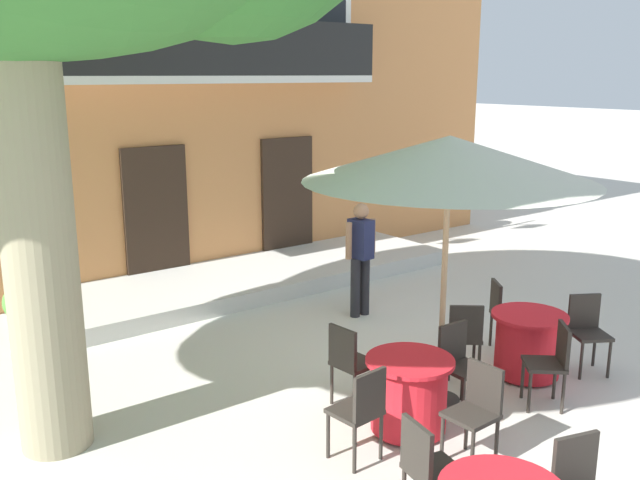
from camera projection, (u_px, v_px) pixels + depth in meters
ground_plane at (400, 371)px, 8.17m from camera, size 120.00×120.00×0.00m
building_facade at (168, 56)px, 12.99m from camera, size 13.00×5.09×7.50m
entrance_step_platform at (257, 277)px, 11.51m from camera, size 6.97×2.04×0.25m
cafe_table_near_tree at (409, 394)px, 6.71m from camera, size 0.86×0.86×0.76m
cafe_chair_near_tree_0 at (361, 408)px, 6.13m from camera, size 0.43×0.43×0.91m
cafe_chair_near_tree_1 at (476, 407)px, 6.16m from camera, size 0.41×0.41×0.91m
cafe_chair_near_tree_2 at (459, 361)px, 7.15m from camera, size 0.42×0.42×0.91m
cafe_chair_near_tree_3 at (350, 360)px, 7.17m from camera, size 0.43×0.43×0.91m
cafe_table_middle at (528, 344)px, 7.95m from camera, size 0.86×0.86×0.76m
cafe_chair_middle_0 at (552, 359)px, 7.19m from camera, size 0.56×0.56×0.91m
cafe_chair_middle_1 at (587, 328)px, 8.08m from camera, size 0.55×0.55×0.91m
cafe_chair_middle_2 at (503, 311)px, 8.64m from camera, size 0.56×0.56×0.91m
cafe_chair_middle_3 at (464, 334)px, 7.88m from camera, size 0.56×0.56×0.91m
cafe_chair_front_0 at (427, 467)px, 5.22m from camera, size 0.47×0.47×0.91m
cafe_umbrella at (449, 160)px, 6.71m from camera, size 2.90×2.90×2.85m
ground_planter_left at (18, 311)px, 9.00m from camera, size 0.36×0.36×0.74m
pedestrian_near_entrance at (360, 253)px, 9.83m from camera, size 0.53×0.36×1.66m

